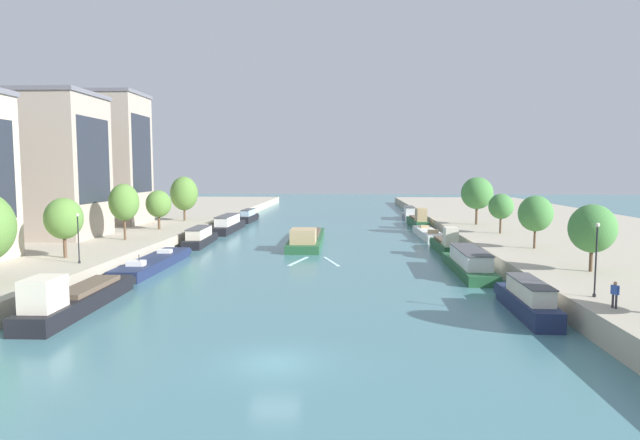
{
  "coord_description": "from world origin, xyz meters",
  "views": [
    {
      "loc": [
        3.79,
        -26.91,
        9.97
      ],
      "look_at": [
        0.0,
        43.45,
        3.46
      ],
      "focal_mm": 30.21,
      "sensor_mm": 36.0,
      "label": 1
    }
  ],
  "objects_px": {
    "moored_boat_left_end": "(200,237)",
    "tree_left_end_of_row": "(124,202)",
    "moored_boat_left_gap_after": "(249,216)",
    "moored_boat_right_midway": "(409,214)",
    "tree_left_third": "(184,194)",
    "moored_boat_right_downstream": "(469,263)",
    "moored_boat_right_upstream": "(527,300)",
    "moored_boat_left_far": "(76,298)",
    "lamppost_right_bank": "(596,257)",
    "tree_right_third": "(501,206)",
    "tree_right_second": "(477,193)",
    "moored_boat_right_end": "(445,244)",
    "tree_left_far": "(64,219)",
    "barge_midriver": "(307,238)",
    "moored_boat_left_downstream": "(228,224)",
    "tree_right_past_mid": "(592,229)",
    "tree_left_second": "(159,204)",
    "person_on_quay": "(615,293)",
    "moored_boat_left_near": "(154,263)",
    "tree_right_far": "(536,214)",
    "moored_boat_right_lone": "(418,221)",
    "lamppost_left_bank": "(78,236)",
    "moored_boat_right_gap_after": "(428,234)"
  },
  "relations": [
    {
      "from": "moored_boat_left_end",
      "to": "tree_left_end_of_row",
      "type": "bearing_deg",
      "value": -127.93
    },
    {
      "from": "moored_boat_left_gap_after",
      "to": "moored_boat_right_midway",
      "type": "height_order",
      "value": "moored_boat_right_midway"
    },
    {
      "from": "tree_left_third",
      "to": "moored_boat_right_downstream",
      "type": "bearing_deg",
      "value": -41.58
    },
    {
      "from": "moored_boat_right_upstream",
      "to": "moored_boat_left_far",
      "type": "bearing_deg",
      "value": -178.32
    },
    {
      "from": "tree_left_end_of_row",
      "to": "lamppost_right_bank",
      "type": "bearing_deg",
      "value": -32.2
    },
    {
      "from": "moored_boat_right_upstream",
      "to": "tree_right_third",
      "type": "height_order",
      "value": "tree_right_third"
    },
    {
      "from": "tree_left_end_of_row",
      "to": "tree_right_third",
      "type": "height_order",
      "value": "tree_left_end_of_row"
    },
    {
      "from": "tree_right_second",
      "to": "lamppost_right_bank",
      "type": "xyz_separation_m",
      "value": [
        -3.43,
        -47.45,
        -2.11
      ]
    },
    {
      "from": "moored_boat_right_end",
      "to": "tree_left_far",
      "type": "bearing_deg",
      "value": -156.5
    },
    {
      "from": "tree_right_third",
      "to": "tree_right_second",
      "type": "xyz_separation_m",
      "value": [
        -0.41,
        11.58,
        1.23
      ]
    },
    {
      "from": "barge_midriver",
      "to": "moored_boat_right_downstream",
      "type": "xyz_separation_m",
      "value": [
        17.4,
        -19.76,
        0.19
      ]
    },
    {
      "from": "moored_boat_left_downstream",
      "to": "tree_left_far",
      "type": "distance_m",
      "value": 38.91
    },
    {
      "from": "tree_right_past_mid",
      "to": "tree_left_second",
      "type": "bearing_deg",
      "value": 147.83
    },
    {
      "from": "moored_boat_left_gap_after",
      "to": "lamppost_right_bank",
      "type": "xyz_separation_m",
      "value": [
        35.48,
        -68.02,
        3.36
      ]
    },
    {
      "from": "moored_boat_left_far",
      "to": "moored_boat_left_downstream",
      "type": "relative_size",
      "value": 0.93
    },
    {
      "from": "moored_boat_right_end",
      "to": "tree_left_second",
      "type": "distance_m",
      "value": 39.32
    },
    {
      "from": "lamppost_right_bank",
      "to": "person_on_quay",
      "type": "relative_size",
      "value": 2.99
    },
    {
      "from": "tree_left_end_of_row",
      "to": "tree_right_second",
      "type": "relative_size",
      "value": 0.92
    },
    {
      "from": "moored_boat_left_end",
      "to": "tree_right_second",
      "type": "distance_m",
      "value": 41.56
    },
    {
      "from": "tree_right_third",
      "to": "lamppost_right_bank",
      "type": "distance_m",
      "value": 36.08
    },
    {
      "from": "moored_boat_left_near",
      "to": "tree_left_end_of_row",
      "type": "bearing_deg",
      "value": 127.59
    },
    {
      "from": "tree_left_end_of_row",
      "to": "tree_right_far",
      "type": "bearing_deg",
      "value": -5.81
    },
    {
      "from": "moored_boat_right_upstream",
      "to": "moored_boat_right_downstream",
      "type": "bearing_deg",
      "value": 92.56
    },
    {
      "from": "moored_boat_right_upstream",
      "to": "moored_boat_right_end",
      "type": "bearing_deg",
      "value": 91.24
    },
    {
      "from": "moored_boat_left_end",
      "to": "moored_boat_right_lone",
      "type": "xyz_separation_m",
      "value": [
        32.14,
        24.92,
        0.05
      ]
    },
    {
      "from": "tree_left_second",
      "to": "tree_right_far",
      "type": "distance_m",
      "value": 48.86
    },
    {
      "from": "moored_boat_right_end",
      "to": "tree_right_past_mid",
      "type": "bearing_deg",
      "value": -69.35
    },
    {
      "from": "moored_boat_right_downstream",
      "to": "tree_right_past_mid",
      "type": "bearing_deg",
      "value": -44.88
    },
    {
      "from": "moored_boat_left_downstream",
      "to": "lamppost_left_bank",
      "type": "xyz_separation_m",
      "value": [
        -4.15,
        -40.92,
        3.05
      ]
    },
    {
      "from": "moored_boat_left_near",
      "to": "moored_boat_right_downstream",
      "type": "distance_m",
      "value": 31.67
    },
    {
      "from": "moored_boat_right_midway",
      "to": "moored_boat_left_downstream",
      "type": "bearing_deg",
      "value": -143.58
    },
    {
      "from": "moored_boat_right_midway",
      "to": "lamppost_right_bank",
      "type": "bearing_deg",
      "value": -87.18
    },
    {
      "from": "moored_boat_left_gap_after",
      "to": "moored_boat_right_upstream",
      "type": "relative_size",
      "value": 1.05
    },
    {
      "from": "person_on_quay",
      "to": "lamppost_left_bank",
      "type": "bearing_deg",
      "value": 161.18
    },
    {
      "from": "barge_midriver",
      "to": "moored_boat_left_gap_after",
      "type": "bearing_deg",
      "value": 113.84
    },
    {
      "from": "tree_left_far",
      "to": "tree_right_far",
      "type": "distance_m",
      "value": 47.14
    },
    {
      "from": "moored_boat_left_end",
      "to": "tree_right_far",
      "type": "height_order",
      "value": "tree_right_far"
    },
    {
      "from": "moored_boat_right_gap_after",
      "to": "moored_boat_right_midway",
      "type": "height_order",
      "value": "moored_boat_right_midway"
    },
    {
      "from": "tree_right_third",
      "to": "moored_boat_left_gap_after",
      "type": "bearing_deg",
      "value": 140.73
    },
    {
      "from": "moored_boat_left_downstream",
      "to": "tree_right_second",
      "type": "bearing_deg",
      "value": -6.0
    },
    {
      "from": "lamppost_left_bank",
      "to": "moored_boat_left_downstream",
      "type": "bearing_deg",
      "value": 84.21
    },
    {
      "from": "moored_boat_right_midway",
      "to": "tree_left_second",
      "type": "xyz_separation_m",
      "value": [
        -38.82,
        -37.02,
        4.2
      ]
    },
    {
      "from": "moored_boat_left_gap_after",
      "to": "moored_boat_right_upstream",
      "type": "distance_m",
      "value": 73.35
    },
    {
      "from": "lamppost_left_bank",
      "to": "lamppost_right_bank",
      "type": "distance_m",
      "value": 41.3
    },
    {
      "from": "moored_boat_left_end",
      "to": "person_on_quay",
      "type": "relative_size",
      "value": 7.32
    },
    {
      "from": "tree_left_second",
      "to": "tree_right_third",
      "type": "height_order",
      "value": "tree_left_second"
    },
    {
      "from": "tree_left_third",
      "to": "tree_right_past_mid",
      "type": "xyz_separation_m",
      "value": [
        46.72,
        -42.33,
        -0.92
      ]
    },
    {
      "from": "tree_right_past_mid",
      "to": "moored_boat_left_gap_after",
      "type": "bearing_deg",
      "value": 123.64
    },
    {
      "from": "lamppost_right_bank",
      "to": "moored_boat_right_gap_after",
      "type": "bearing_deg",
      "value": 95.37
    },
    {
      "from": "moored_boat_right_upstream",
      "to": "moored_boat_right_gap_after",
      "type": "height_order",
      "value": "moored_boat_right_upstream"
    }
  ]
}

